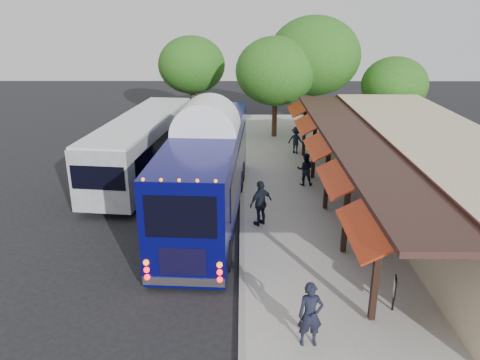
% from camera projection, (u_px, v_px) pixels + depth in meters
% --- Properties ---
extents(ground, '(90.00, 90.00, 0.00)m').
position_uv_depth(ground, '(241.00, 256.00, 17.35)').
color(ground, black).
rests_on(ground, ground).
extents(sidewalk, '(10.00, 40.00, 0.15)m').
position_uv_depth(sidewalk, '(352.00, 211.00, 21.05)').
color(sidewalk, '#9E9B93').
rests_on(sidewalk, ground).
extents(curb, '(0.20, 40.00, 0.16)m').
position_uv_depth(curb, '(242.00, 211.00, 21.08)').
color(curb, gray).
rests_on(curb, ground).
extents(station_shelter, '(8.15, 20.00, 3.60)m').
position_uv_depth(station_shelter, '(432.00, 174.00, 20.43)').
color(station_shelter, tan).
rests_on(station_shelter, ground).
extents(coach_bus, '(3.43, 12.94, 4.10)m').
position_uv_depth(coach_bus, '(208.00, 166.00, 20.26)').
color(coach_bus, '#06064E').
rests_on(coach_bus, ground).
extents(city_bus, '(3.99, 12.26, 3.24)m').
position_uv_depth(city_bus, '(143.00, 144.00, 25.18)').
color(city_bus, gray).
rests_on(city_bus, ground).
extents(ped_a, '(0.69, 0.47, 1.84)m').
position_uv_depth(ped_a, '(310.00, 315.00, 12.27)').
color(ped_a, black).
rests_on(ped_a, sidewalk).
extents(ped_b, '(0.84, 0.67, 1.68)m').
position_uv_depth(ped_b, '(305.00, 169.00, 23.66)').
color(ped_b, black).
rests_on(ped_b, sidewalk).
extents(ped_c, '(1.18, 1.08, 1.93)m').
position_uv_depth(ped_c, '(261.00, 203.00, 19.23)').
color(ped_c, black).
rests_on(ped_c, sidewalk).
extents(ped_d, '(1.25, 1.11, 1.68)m').
position_uv_depth(ped_d, '(296.00, 140.00, 28.92)').
color(ped_d, black).
rests_on(ped_d, sidewalk).
extents(sign_board, '(0.17, 0.49, 1.08)m').
position_uv_depth(sign_board, '(395.00, 289.00, 13.75)').
color(sign_board, black).
rests_on(sign_board, sidewalk).
extents(tree_left, '(5.46, 5.46, 6.99)m').
position_uv_depth(tree_left, '(276.00, 71.00, 31.64)').
color(tree_left, '#382314').
rests_on(tree_left, ground).
extents(tree_mid, '(6.47, 6.47, 8.28)m').
position_uv_depth(tree_mid, '(314.00, 56.00, 32.81)').
color(tree_mid, '#382314').
rests_on(tree_mid, ground).
extents(tree_right, '(4.44, 4.44, 5.68)m').
position_uv_depth(tree_right, '(394.00, 85.00, 31.64)').
color(tree_right, '#382314').
rests_on(tree_right, ground).
extents(tree_far, '(5.26, 5.26, 6.73)m').
position_uv_depth(tree_far, '(192.00, 65.00, 36.74)').
color(tree_far, '#382314').
rests_on(tree_far, ground).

